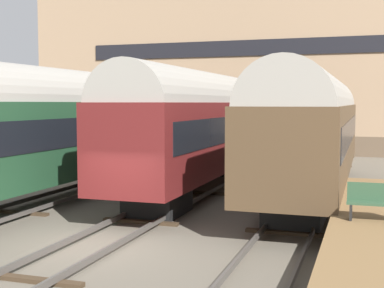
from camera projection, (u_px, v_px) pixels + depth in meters
The scene contains 8 objects.
ground_plane at pixel (96, 247), 14.56m from camera, with size 200.00×200.00×0.00m, color #60594C.
track_middle at pixel (96, 242), 14.55m from camera, with size 2.60×60.00×0.26m.
track_right at pixel (272, 258), 13.05m from camera, with size 2.60×60.00×0.26m.
train_car_brown at pixel (313, 125), 22.39m from camera, with size 3.02×17.92×5.24m.
train_car_green at pixel (45, 126), 20.50m from camera, with size 2.86×18.04×5.29m.
train_car_maroon at pixel (204, 123), 23.88m from camera, with size 2.90×17.15×5.29m.
bench at pixel (377, 201), 12.99m from camera, with size 1.40×0.40×0.91m.
warehouse_building at pixel (266, 64), 47.10m from camera, with size 37.59×13.60×14.71m.
Camera 1 is at (6.95, -12.76, 3.92)m, focal length 50.00 mm.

